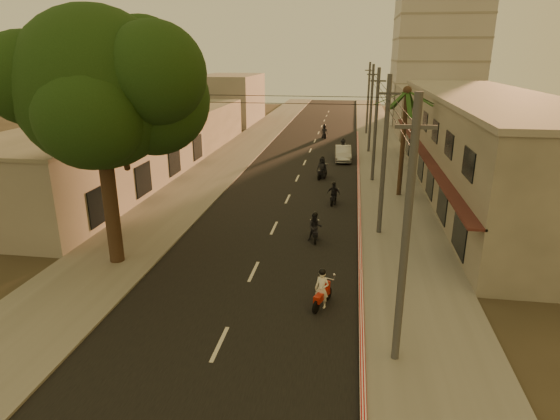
% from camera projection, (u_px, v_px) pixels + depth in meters
% --- Properties ---
extents(ground, '(160.00, 160.00, 0.00)m').
position_uv_depth(ground, '(244.00, 292.00, 20.70)').
color(ground, '#383023').
rests_on(ground, ground).
extents(road, '(10.00, 140.00, 0.02)m').
position_uv_depth(road, '(297.00, 178.00, 39.44)').
color(road, black).
rests_on(road, ground).
extents(sidewalk_right, '(5.00, 140.00, 0.12)m').
position_uv_depth(sidewalk_right, '(388.00, 181.00, 38.34)').
color(sidewalk_right, slate).
rests_on(sidewalk_right, ground).
extents(sidewalk_left, '(5.00, 140.00, 0.12)m').
position_uv_depth(sidewalk_left, '(211.00, 174.00, 40.51)').
color(sidewalk_left, slate).
rests_on(sidewalk_left, ground).
extents(curb_stripe, '(0.20, 60.00, 0.20)m').
position_uv_depth(curb_stripe, '(359.00, 197.00, 33.99)').
color(curb_stripe, '#AF1215').
rests_on(curb_stripe, ground).
extents(shophouse_row, '(8.80, 34.20, 7.30)m').
position_uv_depth(shophouse_row, '(483.00, 144.00, 34.39)').
color(shophouse_row, gray).
rests_on(shophouse_row, ground).
extents(left_building, '(8.20, 24.20, 5.20)m').
position_uv_depth(left_building, '(103.00, 158.00, 35.01)').
color(left_building, gray).
rests_on(left_building, ground).
extents(distant_tower, '(12.10, 12.10, 28.00)m').
position_uv_depth(distant_tower, '(440.00, 24.00, 66.40)').
color(distant_tower, '#B7B5B2').
rests_on(distant_tower, ground).
extents(broadleaf_tree, '(9.60, 8.70, 12.10)m').
position_uv_depth(broadleaf_tree, '(107.00, 90.00, 20.97)').
color(broadleaf_tree, black).
rests_on(broadleaf_tree, ground).
extents(palm_tree, '(5.00, 5.00, 8.20)m').
position_uv_depth(palm_tree, '(407.00, 97.00, 32.26)').
color(palm_tree, black).
rests_on(palm_tree, ground).
extents(utility_poles, '(1.20, 48.26, 9.00)m').
position_uv_depth(utility_poles, '(377.00, 100.00, 36.47)').
color(utility_poles, '#38383A').
rests_on(utility_poles, ground).
extents(filler_right, '(8.00, 14.00, 6.00)m').
position_uv_depth(filler_right, '(429.00, 111.00, 59.89)').
color(filler_right, gray).
rests_on(filler_right, ground).
extents(filler_left_near, '(8.00, 14.00, 4.40)m').
position_uv_depth(filler_left_near, '(191.00, 125.00, 53.88)').
color(filler_left_near, gray).
rests_on(filler_left_near, ground).
extents(filler_left_far, '(8.00, 14.00, 7.00)m').
position_uv_depth(filler_left_far, '(230.00, 99.00, 70.33)').
color(filler_left_far, gray).
rests_on(filler_left_far, ground).
extents(scooter_red, '(0.96, 1.72, 1.76)m').
position_uv_depth(scooter_red, '(322.00, 290.00, 19.22)').
color(scooter_red, black).
rests_on(scooter_red, ground).
extents(scooter_mid_a, '(0.93, 1.74, 1.71)m').
position_uv_depth(scooter_mid_a, '(315.00, 228.00, 26.11)').
color(scooter_mid_a, black).
rests_on(scooter_mid_a, ground).
extents(scooter_mid_b, '(1.03, 1.66, 1.63)m').
position_uv_depth(scooter_mid_b, '(334.00, 194.00, 32.48)').
color(scooter_mid_b, black).
rests_on(scooter_mid_b, ground).
extents(scooter_far_a, '(1.22, 1.91, 1.94)m').
position_uv_depth(scooter_far_a, '(322.00, 168.00, 39.11)').
color(scooter_far_a, black).
rests_on(scooter_far_a, ground).
extents(scooter_far_b, '(1.13, 1.78, 1.75)m').
position_uv_depth(scooter_far_b, '(343.00, 147.00, 48.35)').
color(scooter_far_b, black).
rests_on(scooter_far_b, ground).
extents(parked_car, '(1.99, 4.52, 1.43)m').
position_uv_depth(parked_car, '(343.00, 153.00, 45.72)').
color(parked_car, '#A4A7AC').
rests_on(parked_car, ground).
extents(scooter_far_c, '(1.03, 1.77, 1.76)m').
position_uv_depth(scooter_far_c, '(324.00, 132.00, 57.79)').
color(scooter_far_c, black).
rests_on(scooter_far_c, ground).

